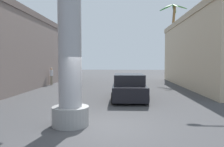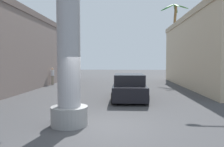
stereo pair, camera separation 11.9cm
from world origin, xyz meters
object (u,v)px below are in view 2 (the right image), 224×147
object	(u,v)px
traffic_light_mast	(8,28)
car_lead	(129,87)
palm_tree_far_right	(173,32)
street_lamp	(213,33)
pedestrian_far_left	(52,75)

from	to	relation	value
traffic_light_mast	car_lead	distance (m)	7.49
car_lead	palm_tree_far_right	world-z (taller)	palm_tree_far_right
street_lamp	palm_tree_far_right	xyz separation A→B (m)	(0.28, 13.00, 1.80)
street_lamp	palm_tree_far_right	world-z (taller)	palm_tree_far_right
street_lamp	traffic_light_mast	distance (m)	12.18
traffic_light_mast	pedestrian_far_left	distance (m)	11.19
street_lamp	car_lead	distance (m)	6.52
traffic_light_mast	pedestrian_far_left	world-z (taller)	traffic_light_mast
traffic_light_mast	pedestrian_far_left	bearing A→B (deg)	97.58
pedestrian_far_left	traffic_light_mast	bearing A→B (deg)	-82.42
street_lamp	pedestrian_far_left	world-z (taller)	street_lamp
street_lamp	pedestrian_far_left	bearing A→B (deg)	152.93
car_lead	pedestrian_far_left	world-z (taller)	pedestrian_far_left
palm_tree_far_right	pedestrian_far_left	distance (m)	15.47
traffic_light_mast	car_lead	size ratio (longest dim) A/B	1.23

